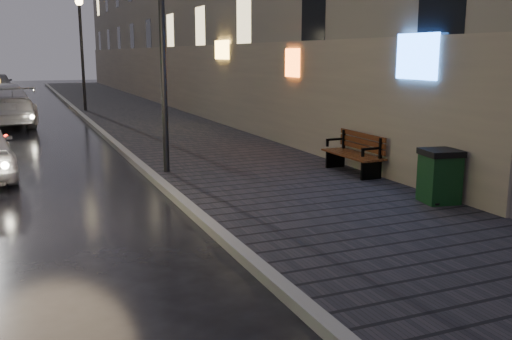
{
  "coord_description": "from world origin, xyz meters",
  "views": [
    {
      "loc": [
        -1.3,
        -6.83,
        2.85
      ],
      "look_at": [
        2.51,
        2.19,
        0.85
      ],
      "focal_mm": 40.0,
      "sensor_mm": 36.0,
      "label": 1
    }
  ],
  "objects_px": {
    "lamp_far": "(81,40)",
    "trash_bin": "(440,176)",
    "lamp_near": "(162,25)",
    "bench": "(355,153)"
  },
  "relations": [
    {
      "from": "lamp_near",
      "to": "bench",
      "type": "height_order",
      "value": "lamp_near"
    },
    {
      "from": "lamp_near",
      "to": "lamp_far",
      "type": "bearing_deg",
      "value": 90.0
    },
    {
      "from": "bench",
      "to": "lamp_far",
      "type": "bearing_deg",
      "value": 102.31
    },
    {
      "from": "lamp_near",
      "to": "bench",
      "type": "bearing_deg",
      "value": -24.7
    },
    {
      "from": "bench",
      "to": "trash_bin",
      "type": "distance_m",
      "value": 2.88
    },
    {
      "from": "trash_bin",
      "to": "lamp_far",
      "type": "bearing_deg",
      "value": 111.25
    },
    {
      "from": "lamp_far",
      "to": "trash_bin",
      "type": "xyz_separation_m",
      "value": [
        3.95,
        -20.71,
        -2.84
      ]
    },
    {
      "from": "lamp_near",
      "to": "trash_bin",
      "type": "distance_m",
      "value": 6.77
    },
    {
      "from": "bench",
      "to": "trash_bin",
      "type": "xyz_separation_m",
      "value": [
        -0.03,
        -2.88,
        0.04
      ]
    },
    {
      "from": "lamp_near",
      "to": "lamp_far",
      "type": "xyz_separation_m",
      "value": [
        0.0,
        16.0,
        0.0
      ]
    }
  ]
}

